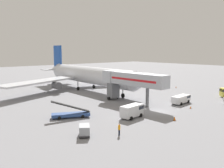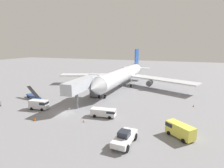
{
  "view_description": "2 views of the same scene",
  "coord_description": "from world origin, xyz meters",
  "px_view_note": "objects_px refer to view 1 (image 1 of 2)",
  "views": [
    {
      "loc": [
        -38.31,
        -29.42,
        11.9
      ],
      "look_at": [
        1.99,
        16.31,
        3.48
      ],
      "focal_mm": 39.62,
      "sensor_mm": 36.0,
      "label": 1
    },
    {
      "loc": [
        24.25,
        -34.99,
        15.54
      ],
      "look_at": [
        4.72,
        18.56,
        3.55
      ],
      "focal_mm": 30.29,
      "sensor_mm": 36.0,
      "label": 2
    }
  ],
  "objects_px": {
    "service_van_near_center": "(132,110)",
    "baggage_cart_outer_right": "(84,130)",
    "safety_cone_alpha": "(191,107)",
    "airplane_at_gate": "(87,75)",
    "belt_loader_truck": "(71,113)",
    "safety_cone_charlie": "(175,118)",
    "jet_bridge": "(130,80)",
    "service_van_far_left": "(181,99)",
    "ground_crew_worker_foreground": "(119,129)",
    "safety_cone_bravo": "(176,87)"
  },
  "relations": [
    {
      "from": "service_van_near_center",
      "to": "safety_cone_alpha",
      "type": "relative_size",
      "value": 8.63
    },
    {
      "from": "jet_bridge",
      "to": "service_van_far_left",
      "type": "height_order",
      "value": "jet_bridge"
    },
    {
      "from": "service_van_near_center",
      "to": "safety_cone_charlie",
      "type": "relative_size",
      "value": 6.6
    },
    {
      "from": "safety_cone_alpha",
      "to": "airplane_at_gate",
      "type": "bearing_deg",
      "value": 93.04
    },
    {
      "from": "airplane_at_gate",
      "to": "ground_crew_worker_foreground",
      "type": "bearing_deg",
      "value": -119.42
    },
    {
      "from": "belt_loader_truck",
      "to": "service_van_near_center",
      "type": "xyz_separation_m",
      "value": [
        8.26,
        -7.11,
        0.52
      ]
    },
    {
      "from": "airplane_at_gate",
      "to": "belt_loader_truck",
      "type": "xyz_separation_m",
      "value": [
        -20.35,
        -23.38,
        -3.75
      ]
    },
    {
      "from": "service_van_far_left",
      "to": "ground_crew_worker_foreground",
      "type": "height_order",
      "value": "service_van_far_left"
    },
    {
      "from": "jet_bridge",
      "to": "ground_crew_worker_foreground",
      "type": "relative_size",
      "value": 10.06
    },
    {
      "from": "jet_bridge",
      "to": "service_van_far_left",
      "type": "relative_size",
      "value": 3.08
    },
    {
      "from": "service_van_far_left",
      "to": "jet_bridge",
      "type": "bearing_deg",
      "value": 136.73
    },
    {
      "from": "safety_cone_bravo",
      "to": "service_van_near_center",
      "type": "bearing_deg",
      "value": -157.04
    },
    {
      "from": "ground_crew_worker_foreground",
      "to": "safety_cone_bravo",
      "type": "height_order",
      "value": "ground_crew_worker_foreground"
    },
    {
      "from": "jet_bridge",
      "to": "safety_cone_bravo",
      "type": "relative_size",
      "value": 30.94
    },
    {
      "from": "belt_loader_truck",
      "to": "safety_cone_charlie",
      "type": "xyz_separation_m",
      "value": [
        12.3,
        -13.17,
        -0.41
      ]
    },
    {
      "from": "service_van_far_left",
      "to": "safety_cone_bravo",
      "type": "relative_size",
      "value": 10.05
    },
    {
      "from": "safety_cone_charlie",
      "to": "belt_loader_truck",
      "type": "bearing_deg",
      "value": 133.05
    },
    {
      "from": "airplane_at_gate",
      "to": "baggage_cart_outer_right",
      "type": "bearing_deg",
      "value": -126.22
    },
    {
      "from": "belt_loader_truck",
      "to": "ground_crew_worker_foreground",
      "type": "distance_m",
      "value": 12.3
    },
    {
      "from": "service_van_near_center",
      "to": "baggage_cart_outer_right",
      "type": "xyz_separation_m",
      "value": [
        -11.87,
        -2.21,
        -0.43
      ]
    },
    {
      "from": "airplane_at_gate",
      "to": "safety_cone_bravo",
      "type": "height_order",
      "value": "airplane_at_gate"
    },
    {
      "from": "safety_cone_alpha",
      "to": "safety_cone_bravo",
      "type": "bearing_deg",
      "value": 40.13
    },
    {
      "from": "baggage_cart_outer_right",
      "to": "ground_crew_worker_foreground",
      "type": "distance_m",
      "value": 4.86
    },
    {
      "from": "safety_cone_alpha",
      "to": "safety_cone_charlie",
      "type": "xyz_separation_m",
      "value": [
        -9.84,
        -2.88,
        0.08
      ]
    },
    {
      "from": "service_van_near_center",
      "to": "safety_cone_alpha",
      "type": "xyz_separation_m",
      "value": [
        13.88,
        -3.18,
        -1.02
      ]
    },
    {
      "from": "service_van_far_left",
      "to": "ground_crew_worker_foreground",
      "type": "xyz_separation_m",
      "value": [
        -24.72,
        -6.08,
        -0.14
      ]
    },
    {
      "from": "service_van_near_center",
      "to": "safety_cone_charlie",
      "type": "height_order",
      "value": "service_van_near_center"
    },
    {
      "from": "safety_cone_alpha",
      "to": "safety_cone_bravo",
      "type": "distance_m",
      "value": 28.25
    },
    {
      "from": "jet_bridge",
      "to": "safety_cone_alpha",
      "type": "xyz_separation_m",
      "value": [
        5.63,
        -12.0,
        -4.94
      ]
    },
    {
      "from": "safety_cone_alpha",
      "to": "safety_cone_bravo",
      "type": "relative_size",
      "value": 0.98
    },
    {
      "from": "belt_loader_truck",
      "to": "safety_cone_charlie",
      "type": "height_order",
      "value": "belt_loader_truck"
    },
    {
      "from": "ground_crew_worker_foreground",
      "to": "safety_cone_bravo",
      "type": "xyz_separation_m",
      "value": [
        43.51,
        20.22,
        -0.63
      ]
    },
    {
      "from": "ground_crew_worker_foreground",
      "to": "safety_cone_alpha",
      "type": "height_order",
      "value": "ground_crew_worker_foreground"
    },
    {
      "from": "belt_loader_truck",
      "to": "service_van_near_center",
      "type": "height_order",
      "value": "belt_loader_truck"
    },
    {
      "from": "jet_bridge",
      "to": "baggage_cart_outer_right",
      "type": "xyz_separation_m",
      "value": [
        -20.12,
        -11.03,
        -4.36
      ]
    },
    {
      "from": "jet_bridge",
      "to": "ground_crew_worker_foreground",
      "type": "height_order",
      "value": "jet_bridge"
    },
    {
      "from": "belt_loader_truck",
      "to": "service_van_far_left",
      "type": "height_order",
      "value": "belt_loader_truck"
    },
    {
      "from": "ground_crew_worker_foreground",
      "to": "safety_cone_charlie",
      "type": "xyz_separation_m",
      "value": [
        12.07,
        -0.87,
        -0.55
      ]
    },
    {
      "from": "belt_loader_truck",
      "to": "safety_cone_bravo",
      "type": "xyz_separation_m",
      "value": [
        43.74,
        7.92,
        -0.49
      ]
    },
    {
      "from": "service_van_far_left",
      "to": "safety_cone_charlie",
      "type": "relative_size",
      "value": 7.83
    },
    {
      "from": "safety_cone_bravo",
      "to": "baggage_cart_outer_right",
      "type": "bearing_deg",
      "value": -160.0
    },
    {
      "from": "jet_bridge",
      "to": "baggage_cart_outer_right",
      "type": "distance_m",
      "value": 23.35
    },
    {
      "from": "service_van_near_center",
      "to": "baggage_cart_outer_right",
      "type": "bearing_deg",
      "value": -169.46
    },
    {
      "from": "baggage_cart_outer_right",
      "to": "airplane_at_gate",
      "type": "bearing_deg",
      "value": 53.78
    },
    {
      "from": "airplane_at_gate",
      "to": "safety_cone_bravo",
      "type": "distance_m",
      "value": 28.36
    },
    {
      "from": "service_van_near_center",
      "to": "baggage_cart_outer_right",
      "type": "relative_size",
      "value": 1.73
    },
    {
      "from": "jet_bridge",
      "to": "service_van_far_left",
      "type": "xyz_separation_m",
      "value": [
        8.43,
        -7.94,
        -4.16
      ]
    },
    {
      "from": "belt_loader_truck",
      "to": "ground_crew_worker_foreground",
      "type": "xyz_separation_m",
      "value": [
        0.23,
        -12.3,
        0.14
      ]
    },
    {
      "from": "jet_bridge",
      "to": "service_van_far_left",
      "type": "bearing_deg",
      "value": -43.27
    },
    {
      "from": "baggage_cart_outer_right",
      "to": "ground_crew_worker_foreground",
      "type": "xyz_separation_m",
      "value": [
        3.83,
        -2.98,
        0.05
      ]
    }
  ]
}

